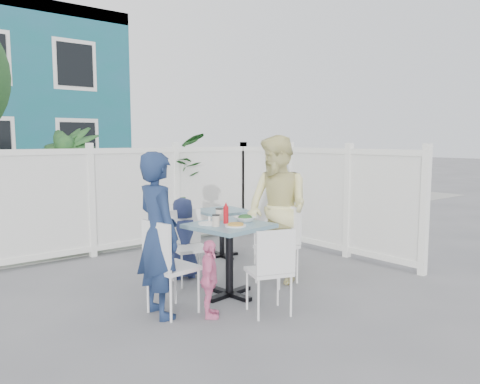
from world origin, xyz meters
TOP-DOWN VIEW (x-y plane):
  - ground at (0.00, 0.00)m, footprint 80.00×80.00m
  - near_sidewalk at (0.00, 3.80)m, footprint 24.00×2.60m
  - street at (0.00, 7.50)m, footprint 24.00×5.00m
  - fence_back at (0.10, 2.40)m, footprint 5.86×0.08m
  - fence_right at (3.00, 0.60)m, footprint 0.08×3.66m
  - potted_shrub_a at (-0.03, 3.10)m, footprint 1.49×1.49m
  - potted_shrub_b at (1.67, 3.00)m, footprint 2.10×2.16m
  - main_table at (0.59, -0.27)m, footprint 0.86×0.86m
  - spare_table at (1.57, 1.17)m, footprint 0.72×0.72m
  - chair_left at (-0.24, -0.32)m, footprint 0.47×0.48m
  - chair_right at (1.40, -0.26)m, footprint 0.45×0.46m
  - chair_back at (0.53, 0.47)m, footprint 0.47×0.46m
  - chair_near at (0.55, -0.99)m, footprint 0.51×0.50m
  - chair_spare at (1.82, 0.26)m, footprint 0.48×0.47m
  - man at (-0.29, -0.27)m, footprint 0.42×0.61m
  - woman at (1.39, -0.20)m, footprint 0.71×0.89m
  - boy at (0.56, 0.63)m, footprint 0.56×0.44m
  - toddler at (0.05, -0.64)m, footprint 0.42×0.47m
  - plate_main at (0.56, -0.42)m, footprint 0.23×0.23m
  - plate_side at (0.40, -0.14)m, footprint 0.23×0.23m
  - salad_bowl at (0.82, -0.27)m, footprint 0.22×0.22m
  - coffee_cup_a at (0.39, -0.29)m, footprint 0.08×0.08m
  - coffee_cup_b at (0.64, -0.02)m, footprint 0.09×0.09m
  - ketchup_bottle at (0.58, -0.22)m, footprint 0.06×0.06m
  - salt_shaker at (0.48, -0.04)m, footprint 0.03×0.03m
  - pepper_shaker at (0.57, -0.02)m, footprint 0.03×0.03m

SIDE VIEW (x-z plane):
  - ground at x=0.00m, z-range 0.00..0.00m
  - street at x=0.00m, z-range 0.00..0.01m
  - near_sidewalk at x=0.00m, z-range 0.00..0.01m
  - toddler at x=0.05m, z-range 0.00..0.77m
  - boy at x=0.56m, z-range 0.00..1.02m
  - chair_back at x=0.53m, z-range 0.07..0.95m
  - chair_near at x=0.55m, z-range 0.07..0.95m
  - chair_right at x=1.40m, z-range 0.08..1.00m
  - spare_table at x=1.57m, z-range 0.19..0.89m
  - chair_left at x=-0.24m, z-range 0.08..1.03m
  - chair_spare at x=1.82m, z-range 0.08..1.04m
  - main_table at x=0.59m, z-range 0.22..1.04m
  - fence_right at x=3.00m, z-range -0.02..1.58m
  - fence_back at x=0.10m, z-range -0.02..1.58m
  - man at x=-0.29m, z-range 0.00..1.62m
  - plate_main at x=0.56m, z-range 0.81..0.83m
  - plate_side at x=0.40m, z-range 0.81..0.83m
  - salad_bowl at x=0.82m, z-range 0.81..0.87m
  - salt_shaker at x=0.48m, z-range 0.81..0.88m
  - pepper_shaker at x=0.57m, z-range 0.81..0.88m
  - coffee_cup_a at x=0.39m, z-range 0.81..0.93m
  - coffee_cup_b at x=0.64m, z-range 0.81..0.94m
  - woman at x=1.39m, z-range 0.00..1.78m
  - ketchup_bottle at x=0.58m, z-range 0.81..1.00m
  - potted_shrub_b at x=1.67m, z-range 0.00..1.83m
  - potted_shrub_a at x=-0.03m, z-range 0.00..1.92m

